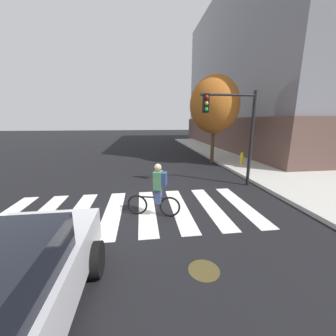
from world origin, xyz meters
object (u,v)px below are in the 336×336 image
Objects in this scene: traffic_light_near at (235,123)px; street_tree_near at (214,105)px; manhole_cover at (204,270)px; fire_hydrant at (242,158)px; cyclist at (157,190)px.

street_tree_near reaches higher than traffic_light_near.
manhole_cover is 10.55m from fire_hydrant.
street_tree_near is (4.55, 7.79, 3.15)m from cyclist.
traffic_light_near is at bearing -122.86° from fire_hydrant.
street_tree_near is at bearing 79.68° from traffic_light_near.
street_tree_near is (3.81, 10.32, 3.99)m from manhole_cover.
traffic_light_near is 0.71× the size of street_tree_near.
cyclist is at bearing -120.30° from street_tree_near.
traffic_light_near is (2.86, 5.09, 2.86)m from manhole_cover.
traffic_light_near is 5.38× the size of fire_hydrant.
cyclist is at bearing 106.25° from manhole_cover.
street_tree_near is (-1.60, 1.28, 3.46)m from fire_hydrant.
traffic_light_near is (3.60, 2.56, 2.02)m from cyclist.
cyclist is 8.96m from fire_hydrant.
cyclist is at bearing -133.39° from fire_hydrant.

